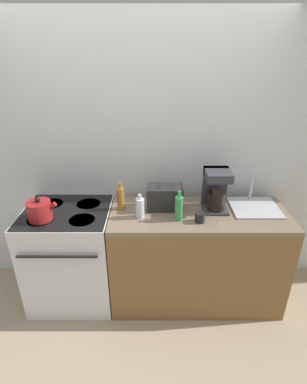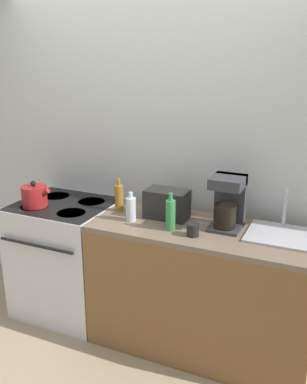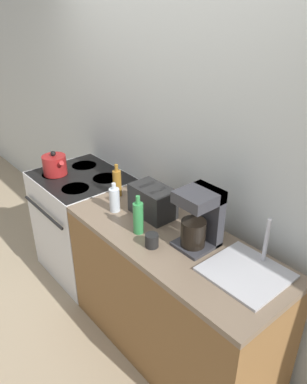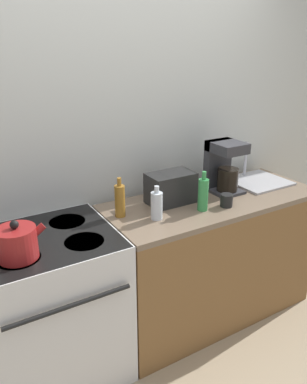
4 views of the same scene
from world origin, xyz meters
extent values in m
plane|color=tan|center=(0.00, 0.00, 0.00)|extent=(12.00, 12.00, 0.00)
cube|color=silver|center=(0.00, 0.72, 1.30)|extent=(8.00, 0.05, 2.60)
cube|color=silver|center=(-0.61, 0.33, 0.47)|extent=(0.75, 0.67, 0.93)
cube|color=black|center=(-0.61, 0.33, 0.92)|extent=(0.74, 0.65, 0.02)
cylinder|color=black|center=(-0.78, 0.19, 0.93)|extent=(0.21, 0.21, 0.01)
cylinder|color=black|center=(-0.44, 0.19, 0.93)|extent=(0.21, 0.21, 0.01)
cylinder|color=black|center=(-0.78, 0.47, 0.93)|extent=(0.21, 0.21, 0.01)
cylinder|color=black|center=(-0.44, 0.47, 0.93)|extent=(0.21, 0.21, 0.01)
cylinder|color=black|center=(-0.61, -0.03, 0.73)|extent=(0.64, 0.02, 0.02)
cube|color=brown|center=(0.54, 0.31, 0.45)|extent=(1.53, 0.62, 0.90)
cube|color=#7A6651|center=(0.54, 0.31, 0.92)|extent=(1.53, 0.62, 0.04)
cylinder|color=maroon|center=(-0.77, 0.20, 1.01)|extent=(0.19, 0.19, 0.16)
sphere|color=black|center=(-0.77, 0.20, 1.11)|extent=(0.04, 0.04, 0.04)
cylinder|color=maroon|center=(-0.68, 0.20, 1.05)|extent=(0.11, 0.04, 0.09)
cube|color=black|center=(0.25, 0.40, 1.04)|extent=(0.31, 0.19, 0.20)
cube|color=black|center=(0.19, 0.40, 1.13)|extent=(0.04, 0.13, 0.01)
cube|color=black|center=(0.30, 0.40, 1.13)|extent=(0.04, 0.13, 0.01)
cube|color=#333338|center=(0.68, 0.37, 0.94)|extent=(0.21, 0.24, 0.02)
cube|color=#333338|center=(0.68, 0.46, 1.11)|extent=(0.21, 0.06, 0.36)
cube|color=#333338|center=(0.68, 0.37, 1.26)|extent=(0.21, 0.24, 0.07)
cylinder|color=black|center=(0.68, 0.34, 1.03)|extent=(0.15, 0.15, 0.16)
cube|color=#B7B7BC|center=(1.03, 0.39, 0.94)|extent=(0.41, 0.39, 0.01)
cylinder|color=silver|center=(1.03, 0.54, 1.07)|extent=(0.02, 0.02, 0.28)
cylinder|color=#9E6B23|center=(-0.13, 0.38, 1.03)|extent=(0.06, 0.06, 0.20)
cylinder|color=#9E6B23|center=(-0.13, 0.38, 1.16)|extent=(0.03, 0.03, 0.05)
cylinder|color=silver|center=(0.04, 0.23, 1.02)|extent=(0.07, 0.07, 0.17)
cylinder|color=silver|center=(0.04, 0.23, 1.12)|extent=(0.03, 0.03, 0.04)
cylinder|color=#338C47|center=(0.35, 0.19, 1.04)|extent=(0.06, 0.06, 0.21)
cylinder|color=#338C47|center=(0.35, 0.19, 1.16)|extent=(0.03, 0.03, 0.05)
cylinder|color=black|center=(0.52, 0.16, 0.97)|extent=(0.08, 0.08, 0.08)
camera|label=1|loc=(0.15, -1.91, 2.20)|focal=28.00mm
camera|label=2|loc=(1.33, -2.25, 2.05)|focal=40.00mm
camera|label=3|loc=(1.91, -1.00, 2.25)|focal=35.00mm
camera|label=4|loc=(-1.01, -1.51, 1.91)|focal=35.00mm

